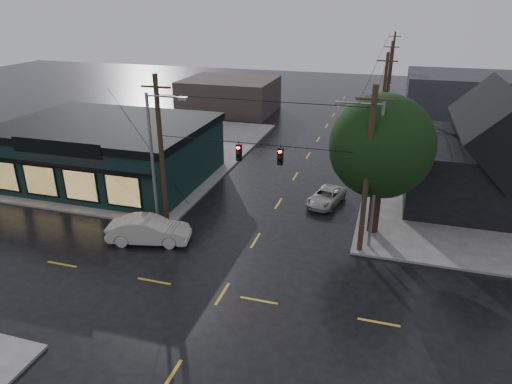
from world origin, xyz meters
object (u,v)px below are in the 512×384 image
(utility_pole_nw, at_px, (167,224))
(utility_pole_ne, at_px, (359,252))
(corner_tree, at_px, (381,146))
(suv_silver, at_px, (326,197))
(sedan_cream, at_px, (149,230))

(utility_pole_nw, relative_size, utility_pole_ne, 1.00)
(corner_tree, relative_size, utility_pole_ne, 0.89)
(corner_tree, distance_m, suv_silver, 7.48)
(utility_pole_ne, bearing_deg, sedan_cream, -168.53)
(utility_pole_nw, height_order, utility_pole_ne, same)
(utility_pole_nw, xyz_separation_m, sedan_cream, (0.10, -2.62, 0.85))
(suv_silver, bearing_deg, sedan_cream, -124.23)
(corner_tree, distance_m, utility_pole_nw, 15.09)
(corner_tree, distance_m, sedan_cream, 15.39)
(utility_pole_nw, bearing_deg, corner_tree, 11.50)
(sedan_cream, height_order, suv_silver, sedan_cream)
(corner_tree, bearing_deg, sedan_cream, -158.25)
(corner_tree, height_order, suv_silver, corner_tree)
(utility_pole_ne, xyz_separation_m, sedan_cream, (-12.90, -2.62, 0.85))
(utility_pole_ne, bearing_deg, corner_tree, 78.08)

